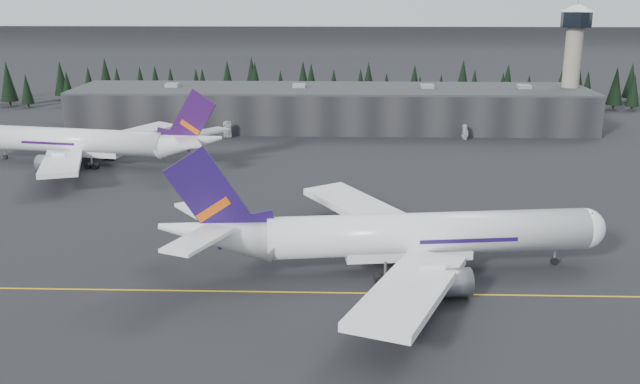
{
  "coord_description": "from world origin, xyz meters",
  "views": [
    {
      "loc": [
        3.85,
        -98.15,
        43.37
      ],
      "look_at": [
        0.0,
        20.0,
        9.0
      ],
      "focal_mm": 40.0,
      "sensor_mm": 36.0,
      "label": 1
    }
  ],
  "objects_px": {
    "control_tower": "(573,52)",
    "jet_parked": "(95,142)",
    "gse_vehicle_a": "(228,136)",
    "gse_vehicle_b": "(465,137)",
    "terminal": "(331,107)",
    "jet_main": "(390,236)"
  },
  "relations": [
    {
      "from": "gse_vehicle_a",
      "to": "control_tower",
      "type": "bearing_deg",
      "value": 0.74
    },
    {
      "from": "jet_main",
      "to": "jet_parked",
      "type": "xyz_separation_m",
      "value": [
        -69.59,
        67.79,
        -0.3
      ]
    },
    {
      "from": "control_tower",
      "to": "terminal",
      "type": "bearing_deg",
      "value": -177.71
    },
    {
      "from": "control_tower",
      "to": "jet_parked",
      "type": "height_order",
      "value": "control_tower"
    },
    {
      "from": "control_tower",
      "to": "gse_vehicle_b",
      "type": "distance_m",
      "value": 46.89
    },
    {
      "from": "gse_vehicle_b",
      "to": "jet_parked",
      "type": "bearing_deg",
      "value": -87.7
    },
    {
      "from": "control_tower",
      "to": "jet_parked",
      "type": "distance_m",
      "value": 144.7
    },
    {
      "from": "terminal",
      "to": "jet_main",
      "type": "xyz_separation_m",
      "value": [
        11.3,
        -118.22,
        -0.43
      ]
    },
    {
      "from": "jet_main",
      "to": "gse_vehicle_b",
      "type": "height_order",
      "value": "jet_main"
    },
    {
      "from": "terminal",
      "to": "jet_parked",
      "type": "bearing_deg",
      "value": -139.13
    },
    {
      "from": "jet_main",
      "to": "jet_parked",
      "type": "distance_m",
      "value": 97.15
    },
    {
      "from": "control_tower",
      "to": "jet_parked",
      "type": "bearing_deg",
      "value": -158.15
    },
    {
      "from": "gse_vehicle_a",
      "to": "gse_vehicle_b",
      "type": "relative_size",
      "value": 1.12
    },
    {
      "from": "jet_main",
      "to": "gse_vehicle_b",
      "type": "bearing_deg",
      "value": 67.06
    },
    {
      "from": "terminal",
      "to": "gse_vehicle_b",
      "type": "height_order",
      "value": "terminal"
    },
    {
      "from": "jet_parked",
      "to": "gse_vehicle_b",
      "type": "bearing_deg",
      "value": -151.73
    },
    {
      "from": "jet_parked",
      "to": "gse_vehicle_b",
      "type": "xyz_separation_m",
      "value": [
        97.91,
        32.57,
        -4.78
      ]
    },
    {
      "from": "control_tower",
      "to": "gse_vehicle_a",
      "type": "height_order",
      "value": "control_tower"
    },
    {
      "from": "jet_main",
      "to": "gse_vehicle_b",
      "type": "relative_size",
      "value": 15.34
    },
    {
      "from": "terminal",
      "to": "control_tower",
      "type": "bearing_deg",
      "value": 2.29
    },
    {
      "from": "control_tower",
      "to": "jet_parked",
      "type": "xyz_separation_m",
      "value": [
        -133.29,
        -53.44,
        -17.84
      ]
    },
    {
      "from": "control_tower",
      "to": "jet_main",
      "type": "xyz_separation_m",
      "value": [
        -63.7,
        -121.22,
        -17.54
      ]
    }
  ]
}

